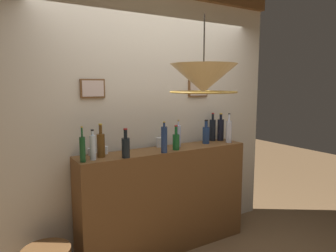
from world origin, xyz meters
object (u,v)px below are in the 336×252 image
(liquor_bottle_port, at_px, (93,147))
(glass_tumbler_highball, at_px, (160,142))
(liquor_bottle_brandy, at_px, (221,129))
(liquor_bottle_bourbon, at_px, (82,149))
(liquor_bottle_gin, at_px, (213,130))
(pendant_lamp, at_px, (204,79))
(liquor_bottle_whiskey, at_px, (164,139))
(liquor_bottle_amaro, at_px, (126,147))
(liquor_bottle_sherry, at_px, (101,145))
(glass_tumbler_shot, at_px, (91,152))
(liquor_bottle_rye, at_px, (176,141))
(liquor_bottle_tequila, at_px, (178,136))
(glass_tumbler_rocks, at_px, (105,150))
(liquor_bottle_mezcal, at_px, (229,131))
(liquor_bottle_vodka, at_px, (206,134))

(liquor_bottle_port, bearing_deg, glass_tumbler_highball, 13.61)
(liquor_bottle_brandy, xyz_separation_m, liquor_bottle_bourbon, (-1.72, -0.17, -0.02))
(liquor_bottle_port, height_order, liquor_bottle_brandy, liquor_bottle_brandy)
(liquor_bottle_gin, distance_m, pendant_lamp, 1.22)
(liquor_bottle_whiskey, relative_size, liquor_bottle_gin, 0.93)
(liquor_bottle_amaro, distance_m, liquor_bottle_gin, 1.27)
(liquor_bottle_sherry, relative_size, pendant_lamp, 0.49)
(liquor_bottle_gin, relative_size, glass_tumbler_shot, 4.73)
(pendant_lamp, bearing_deg, liquor_bottle_sherry, 137.10)
(liquor_bottle_brandy, distance_m, liquor_bottle_whiskey, 0.95)
(liquor_bottle_port, xyz_separation_m, liquor_bottle_bourbon, (-0.10, -0.03, -0.00))
(liquor_bottle_bourbon, bearing_deg, liquor_bottle_rye, -0.06)
(liquor_bottle_gin, height_order, glass_tumbler_shot, liquor_bottle_gin)
(liquor_bottle_rye, height_order, liquor_bottle_tequila, liquor_bottle_tequila)
(liquor_bottle_port, distance_m, liquor_bottle_gin, 1.54)
(liquor_bottle_tequila, bearing_deg, glass_tumbler_shot, 174.43)
(liquor_bottle_sherry, relative_size, liquor_bottle_tequila, 1.07)
(pendant_lamp, bearing_deg, liquor_bottle_gin, 45.90)
(glass_tumbler_highball, height_order, glass_tumbler_shot, glass_tumbler_highball)
(glass_tumbler_rocks, relative_size, pendant_lamp, 0.11)
(liquor_bottle_whiskey, relative_size, liquor_bottle_bourbon, 0.99)
(liquor_bottle_sherry, distance_m, liquor_bottle_bourbon, 0.22)
(liquor_bottle_tequila, height_order, liquor_bottle_bourbon, liquor_bottle_bourbon)
(liquor_bottle_rye, xyz_separation_m, glass_tumbler_rocks, (-0.69, 0.21, -0.06))
(liquor_bottle_port, distance_m, liquor_bottle_tequila, 0.98)
(liquor_bottle_whiskey, relative_size, liquor_bottle_mezcal, 0.91)
(liquor_bottle_amaro, xyz_separation_m, liquor_bottle_whiskey, (0.41, -0.00, 0.03))
(liquor_bottle_brandy, bearing_deg, glass_tumbler_rocks, 178.44)
(liquor_bottle_whiskey, height_order, liquor_bottle_tequila, liquor_bottle_whiskey)
(liquor_bottle_mezcal, xyz_separation_m, liquor_bottle_tequila, (-0.64, 0.10, -0.01))
(liquor_bottle_vodka, xyz_separation_m, liquor_bottle_mezcal, (0.26, -0.09, 0.02))
(liquor_bottle_port, distance_m, liquor_bottle_rye, 0.87)
(glass_tumbler_shot, bearing_deg, liquor_bottle_tequila, -5.57)
(glass_tumbler_highball, relative_size, glass_tumbler_shot, 1.44)
(liquor_bottle_brandy, bearing_deg, liquor_bottle_sherry, -177.00)
(liquor_bottle_port, xyz_separation_m, glass_tumbler_shot, (0.04, 0.19, -0.08))
(glass_tumbler_highball, bearing_deg, liquor_bottle_port, -166.39)
(liquor_bottle_vodka, height_order, liquor_bottle_bourbon, liquor_bottle_bourbon)
(liquor_bottle_whiskey, height_order, liquor_bottle_mezcal, liquor_bottle_mezcal)
(liquor_bottle_whiskey, height_order, glass_tumbler_rocks, liquor_bottle_whiskey)
(liquor_bottle_vodka, xyz_separation_m, liquor_bottle_amaro, (-1.06, -0.16, -0.00))
(glass_tumbler_highball, bearing_deg, liquor_bottle_rye, -73.25)
(liquor_bottle_rye, relative_size, glass_tumbler_shot, 3.63)
(liquor_bottle_sherry, height_order, glass_tumbler_shot, liquor_bottle_sherry)
(liquor_bottle_bourbon, relative_size, pendant_lamp, 0.49)
(liquor_bottle_rye, distance_m, liquor_bottle_gin, 0.70)
(liquor_bottle_sherry, distance_m, liquor_bottle_rye, 0.77)
(liquor_bottle_tequila, relative_size, glass_tumbler_highball, 2.87)
(liquor_bottle_vodka, bearing_deg, liquor_bottle_tequila, 178.23)
(liquor_bottle_amaro, bearing_deg, liquor_bottle_brandy, 9.29)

